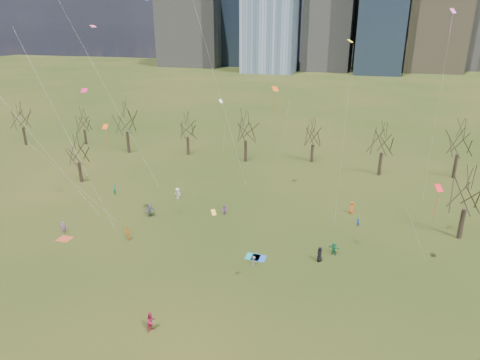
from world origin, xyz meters
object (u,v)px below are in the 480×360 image
(blanket_crimson, at_px, (65,239))
(person_4, at_px, (128,233))
(blanket_navy, at_px, (259,258))
(person_2, at_px, (151,322))

(blanket_crimson, distance_m, person_4, 7.83)
(blanket_navy, height_order, person_4, person_4)
(blanket_crimson, bearing_deg, person_4, 14.64)
(blanket_crimson, distance_m, person_2, 21.32)
(blanket_navy, relative_size, blanket_crimson, 1.00)
(blanket_crimson, bearing_deg, blanket_navy, 5.26)
(blanket_navy, xyz_separation_m, person_2, (-5.95, -14.02, 0.87))
(person_2, height_order, person_4, person_2)
(blanket_crimson, xyz_separation_m, person_4, (7.53, 1.97, 0.85))
(blanket_navy, distance_m, person_2, 15.25)
(blanket_navy, xyz_separation_m, blanket_crimson, (-23.66, -2.18, 0.00))
(blanket_crimson, height_order, person_2, person_2)
(blanket_crimson, height_order, person_4, person_4)
(blanket_navy, height_order, person_2, person_2)
(person_4, bearing_deg, blanket_navy, -126.18)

